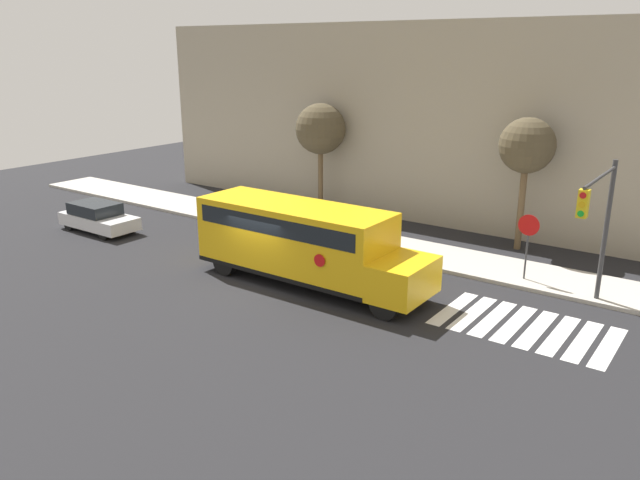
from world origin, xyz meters
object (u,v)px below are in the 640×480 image
object	(u,v)px
stop_sign	(528,237)
parked_car	(98,217)
tree_far_sidewalk	(321,130)
traffic_light	(599,217)
tree_near_sidewalk	(527,147)
school_bus	(302,239)

from	to	relation	value
stop_sign	parked_car	bearing A→B (deg)	-165.00
tree_far_sidewalk	stop_sign	bearing A→B (deg)	-18.69
parked_car	stop_sign	size ratio (longest dim) A/B	1.55
traffic_light	tree_near_sidewalk	world-z (taller)	tree_near_sidewalk
school_bus	stop_sign	world-z (taller)	school_bus
school_bus	traffic_light	xyz separation A→B (m)	(9.38, 3.04, 1.66)
school_bus	parked_car	distance (m)	12.15
school_bus	traffic_light	size ratio (longest dim) A/B	1.85
stop_sign	tree_near_sidewalk	xyz separation A→B (m)	(-1.58, 3.93, 2.68)
school_bus	tree_near_sidewalk	size ratio (longest dim) A/B	1.61
traffic_light	stop_sign	bearing A→B (deg)	146.09
parked_car	traffic_light	bearing A→B (deg)	8.62
traffic_light	parked_car	bearing A→B (deg)	-171.38
school_bus	tree_near_sidewalk	world-z (taller)	tree_near_sidewalk
school_bus	stop_sign	bearing A→B (deg)	35.72
parked_car	traffic_light	size ratio (longest dim) A/B	0.82
stop_sign	tree_near_sidewalk	bearing A→B (deg)	111.85
parked_car	traffic_light	world-z (taller)	traffic_light
stop_sign	traffic_light	world-z (taller)	traffic_light
tree_near_sidewalk	tree_far_sidewalk	distance (m)	10.78
traffic_light	tree_far_sidewalk	xyz separation A→B (m)	(-15.02, 5.97, 1.01)
stop_sign	traffic_light	distance (m)	3.58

